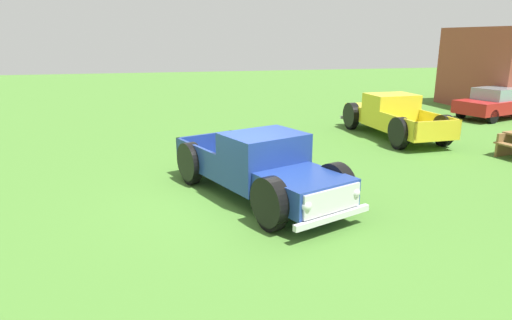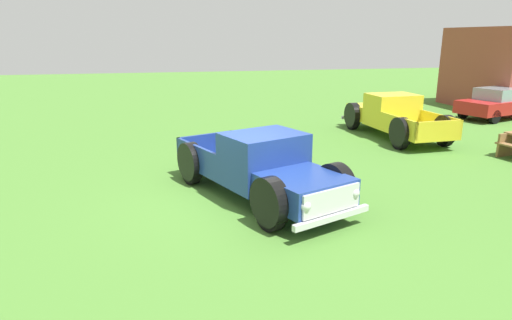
{
  "view_description": "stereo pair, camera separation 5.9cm",
  "coord_description": "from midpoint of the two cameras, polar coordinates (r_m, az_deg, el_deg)",
  "views": [
    {
      "loc": [
        9.64,
        -1.91,
        3.7
      ],
      "look_at": [
        -0.18,
        0.42,
        0.9
      ],
      "focal_mm": 31.2,
      "sensor_mm": 36.0,
      "label": 1
    },
    {
      "loc": [
        9.65,
        -1.86,
        3.7
      ],
      "look_at": [
        -0.18,
        0.42,
        0.9
      ],
      "focal_mm": 31.2,
      "sensor_mm": 36.0,
      "label": 2
    }
  ],
  "objects": [
    {
      "name": "sedan_distant_a",
      "position": [
        23.86,
        28.88,
        6.49
      ],
      "size": [
        2.86,
        4.58,
        1.42
      ],
      "color": "#B21E1E",
      "rests_on": "ground_plane"
    },
    {
      "name": "brick_pavilion",
      "position": [
        27.62,
        29.84,
        10.17
      ],
      "size": [
        5.45,
        4.72,
        4.19
      ],
      "color": "brown",
      "rests_on": "ground_plane"
    },
    {
      "name": "pickup_truck_behind_right",
      "position": [
        17.99,
        16.94,
        5.45
      ],
      "size": [
        5.31,
        2.2,
        1.6
      ],
      "color": "yellow",
      "rests_on": "ground_plane"
    },
    {
      "name": "pickup_truck_foreground",
      "position": [
        10.22,
        1.35,
        -1.22
      ],
      "size": [
        5.54,
        3.6,
        1.6
      ],
      "color": "navy",
      "rests_on": "ground_plane"
    },
    {
      "name": "ground_plane",
      "position": [
        10.5,
        -1.87,
        -5.14
      ],
      "size": [
        80.0,
        80.0,
        0.0
      ],
      "primitive_type": "plane",
      "color": "#477A2D"
    }
  ]
}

